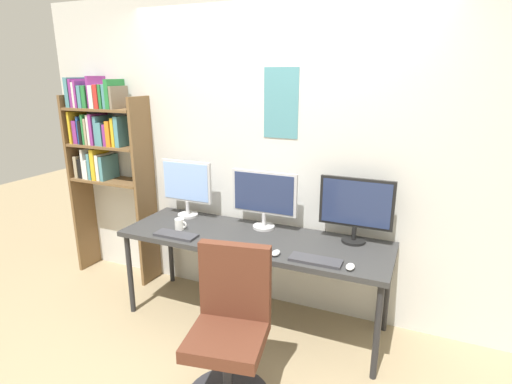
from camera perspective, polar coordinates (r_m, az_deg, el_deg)
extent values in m
plane|color=#9E8966|center=(3.08, -5.24, -23.16)|extent=(12.00, 12.00, 0.00)
cube|color=silver|center=(3.38, 2.51, 5.04)|extent=(4.50, 0.10, 2.60)
cube|color=teal|center=(3.24, 3.55, 12.35)|extent=(0.28, 0.01, 0.55)
cube|color=#333333|center=(3.17, -0.36, -6.66)|extent=(2.10, 0.68, 0.04)
cylinder|color=#262628|center=(3.61, -17.31, -10.96)|extent=(0.04, 0.04, 0.70)
cylinder|color=#262628|center=(2.88, 16.67, -18.41)|extent=(0.04, 0.04, 0.70)
cylinder|color=#262628|center=(4.02, -11.94, -7.69)|extent=(0.04, 0.04, 0.70)
cylinder|color=#262628|center=(3.37, 17.98, -13.03)|extent=(0.04, 0.04, 0.70)
cube|color=brown|center=(4.44, -23.42, 0.94)|extent=(0.03, 0.28, 1.77)
cube|color=brown|center=(3.91, -15.30, -0.24)|extent=(0.03, 0.28, 1.77)
cube|color=brown|center=(4.14, -19.74, 1.57)|extent=(0.76, 0.28, 0.02)
cube|color=brown|center=(4.07, -20.18, 6.15)|extent=(0.76, 0.28, 0.02)
cube|color=brown|center=(4.03, -20.65, 10.85)|extent=(0.76, 0.28, 0.02)
cube|color=tan|center=(4.35, -23.07, 3.46)|extent=(0.04, 0.22, 0.21)
cube|color=black|center=(4.31, -22.52, 3.26)|extent=(0.05, 0.22, 0.18)
cube|color=white|center=(4.27, -22.24, 3.87)|extent=(0.03, 0.22, 0.29)
cube|color=white|center=(4.25, -21.87, 3.15)|extent=(0.04, 0.22, 0.18)
cube|color=teal|center=(4.21, -21.48, 3.55)|extent=(0.03, 0.22, 0.25)
cube|color=gold|center=(4.17, -21.04, 3.79)|extent=(0.04, 0.22, 0.29)
cube|color=white|center=(4.15, -20.46, 3.44)|extent=(0.04, 0.22, 0.24)
cube|color=teal|center=(4.12, -19.99, 3.30)|extent=(0.04, 0.22, 0.23)
cube|color=gold|center=(4.29, -23.76, 8.41)|extent=(0.03, 0.22, 0.30)
cube|color=#8C338C|center=(4.27, -23.15, 7.89)|extent=(0.05, 0.22, 0.21)
cube|color=#1E4799|center=(4.23, -22.73, 8.15)|extent=(0.02, 0.22, 0.26)
cube|color=black|center=(4.20, -22.52, 7.87)|extent=(0.03, 0.22, 0.22)
cube|color=#287F3D|center=(4.17, -22.18, 8.26)|extent=(0.02, 0.22, 0.28)
cube|color=tan|center=(4.15, -21.88, 8.01)|extent=(0.03, 0.22, 0.24)
cube|color=white|center=(4.13, -21.54, 8.24)|extent=(0.03, 0.22, 0.28)
cube|color=#8C338C|center=(4.10, -21.23, 8.29)|extent=(0.03, 0.22, 0.29)
cube|color=teal|center=(4.08, -20.66, 8.18)|extent=(0.03, 0.22, 0.27)
cube|color=teal|center=(4.04, -20.19, 7.77)|extent=(0.05, 0.22, 0.21)
cube|color=#8C338C|center=(4.01, -19.58, 7.67)|extent=(0.03, 0.22, 0.20)
cube|color=orange|center=(3.98, -19.15, 7.87)|extent=(0.05, 0.22, 0.23)
cube|color=gold|center=(3.95, -18.54, 8.08)|extent=(0.03, 0.22, 0.26)
cube|color=teal|center=(3.91, -18.05, 8.17)|extent=(0.04, 0.22, 0.27)
cube|color=teal|center=(4.26, -24.08, 12.71)|extent=(0.04, 0.22, 0.27)
cube|color=#8C338C|center=(4.23, -23.60, 12.66)|extent=(0.03, 0.22, 0.26)
cube|color=white|center=(4.20, -23.24, 12.49)|extent=(0.04, 0.22, 0.23)
cube|color=#8C338C|center=(4.17, -23.06, 12.57)|extent=(0.02, 0.22, 0.24)
cube|color=teal|center=(4.14, -22.59, 12.32)|extent=(0.04, 0.22, 0.20)
cube|color=#287F3D|center=(4.11, -22.07, 12.36)|extent=(0.05, 0.22, 0.20)
cube|color=#8C338C|center=(4.08, -21.52, 12.98)|extent=(0.03, 0.22, 0.28)
cube|color=white|center=(4.05, -21.19, 12.42)|extent=(0.05, 0.22, 0.20)
cube|color=red|center=(4.00, -20.61, 12.51)|extent=(0.05, 0.22, 0.21)
cube|color=#287F3D|center=(3.98, -20.08, 12.54)|extent=(0.03, 0.22, 0.21)
cube|color=teal|center=(3.95, -19.60, 12.59)|extent=(0.04, 0.22, 0.21)
cube|color=#287F3D|center=(3.92, -19.24, 12.91)|extent=(0.04, 0.22, 0.26)
cube|color=gray|center=(3.89, -18.75, 12.50)|extent=(0.03, 0.22, 0.20)
cylinder|color=#2D2D33|center=(2.65, -4.04, -23.79)|extent=(0.06, 0.06, 0.38)
cube|color=#592D1E|center=(2.52, -4.15, -19.95)|extent=(0.51, 0.51, 0.08)
cube|color=#592D1E|center=(2.52, -2.97, -12.33)|extent=(0.45, 0.15, 0.48)
cylinder|color=silver|center=(3.66, -9.56, -3.19)|extent=(0.18, 0.18, 0.02)
cylinder|color=silver|center=(3.64, -9.61, -2.17)|extent=(0.03, 0.03, 0.12)
cube|color=silver|center=(3.58, -9.75, 1.50)|extent=(0.48, 0.03, 0.36)
cube|color=#8CB2F2|center=(3.57, -9.89, 1.44)|extent=(0.44, 0.01, 0.33)
cylinder|color=silver|center=(3.34, 1.10, -4.90)|extent=(0.18, 0.18, 0.02)
cylinder|color=silver|center=(3.32, 1.10, -3.89)|extent=(0.03, 0.03, 0.11)
cube|color=silver|center=(3.25, 1.16, -0.09)|extent=(0.55, 0.03, 0.35)
cube|color=navy|center=(3.24, 1.04, -0.17)|extent=(0.51, 0.01, 0.31)
cylinder|color=black|center=(3.16, 13.56, -6.68)|extent=(0.18, 0.18, 0.02)
cylinder|color=black|center=(3.13, 13.64, -5.64)|extent=(0.03, 0.03, 0.10)
cube|color=black|center=(3.06, 13.94, -1.47)|extent=(0.54, 0.03, 0.37)
cube|color=navy|center=(3.04, 13.89, -1.56)|extent=(0.50, 0.01, 0.33)
cube|color=#38383D|center=(3.23, -11.21, -5.96)|extent=(0.34, 0.13, 0.02)
cube|color=#38383D|center=(2.79, 8.39, -9.49)|extent=(0.35, 0.13, 0.02)
ellipsoid|color=silver|center=(2.73, 13.13, -10.21)|extent=(0.06, 0.10, 0.03)
ellipsoid|color=silver|center=(2.86, 2.81, -8.56)|extent=(0.06, 0.10, 0.03)
cylinder|color=white|center=(3.36, -10.71, -4.45)|extent=(0.08, 0.08, 0.09)
torus|color=white|center=(3.34, -10.14, -4.55)|extent=(0.06, 0.01, 0.06)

